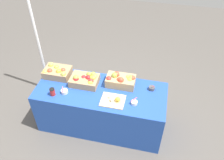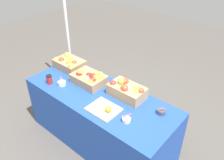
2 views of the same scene
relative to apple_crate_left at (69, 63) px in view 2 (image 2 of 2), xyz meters
The scene contains 11 objects.
ground_plane 1.11m from the apple_crate_left, 13.37° to the right, with size 10.00×10.00×0.00m, color #56514C.
table 0.87m from the apple_crate_left, 13.37° to the right, with size 1.90×0.76×0.74m, color #234CAD.
apple_crate_left is the anchor object (origin of this frame).
apple_crate_middle 0.48m from the apple_crate_left, ahead, with size 0.41×0.29×0.17m.
apple_crate_right 1.00m from the apple_crate_left, ahead, with size 0.42×0.25×0.20m.
cutting_board_front 1.02m from the apple_crate_left, 19.60° to the right, with size 0.33×0.27×0.09m.
sample_bowl_near 0.41m from the apple_crate_left, 54.27° to the right, with size 0.10×0.10×0.09m.
sample_bowl_mid 1.45m from the apple_crate_left, ahead, with size 0.09×0.09×0.11m.
sample_bowl_far 1.29m from the apple_crate_left, 14.64° to the right, with size 0.10×0.09×0.09m.
coffee_cup 0.42m from the apple_crate_left, 76.82° to the right, with size 0.07×0.07×0.12m.
tent_pole 0.66m from the apple_crate_left, 139.63° to the left, with size 0.04×0.04×2.23m, color white.
Camera 2 is at (1.56, -1.60, 2.44)m, focal length 38.30 mm.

